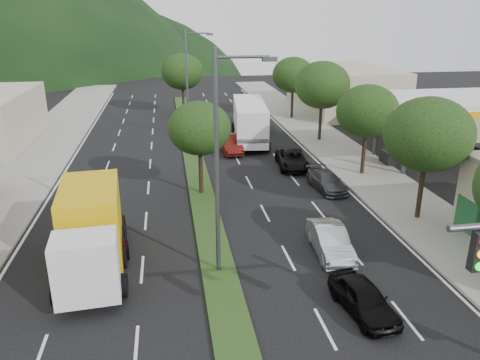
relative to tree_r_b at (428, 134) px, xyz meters
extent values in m
cube|color=gray|center=(0.50, 13.00, -4.96)|extent=(5.00, 90.00, 0.15)
cube|color=gray|center=(-25.00, 13.00, -4.96)|extent=(6.00, 90.00, 0.15)
cube|color=#1F3413|center=(-12.00, 16.00, -4.98)|extent=(1.60, 56.00, 0.12)
cube|color=black|center=(-6.60, -13.65, 0.66)|extent=(0.35, 0.25, 1.05)
cube|color=silver|center=(7.00, 10.00, -0.04)|extent=(12.00, 8.00, 0.50)
cube|color=#EEA20C|center=(7.00, 10.00, -0.39)|extent=(12.20, 8.20, 0.50)
cylinder|color=#47494C|center=(3.00, 7.50, -2.74)|extent=(0.36, 0.36, 4.60)
cylinder|color=#47494C|center=(3.00, 12.50, -2.74)|extent=(0.36, 0.36, 4.60)
cylinder|color=#47494C|center=(11.00, 12.50, -2.74)|extent=(0.36, 0.36, 4.60)
cube|color=black|center=(3.00, 10.00, -4.49)|extent=(0.80, 1.60, 1.10)
cube|color=#B8B392|center=(7.50, 32.00, -2.44)|extent=(10.00, 16.00, 5.20)
cylinder|color=black|center=(0.00, 0.00, -2.98)|extent=(0.28, 0.28, 3.81)
ellipsoid|color=black|center=(0.00, 0.00, 0.01)|extent=(4.80, 4.80, 4.08)
cylinder|color=black|center=(0.00, 8.00, -3.09)|extent=(0.28, 0.28, 3.58)
ellipsoid|color=black|center=(0.00, 8.00, -0.28)|extent=(4.40, 4.40, 3.74)
cylinder|color=black|center=(0.00, 18.00, -2.93)|extent=(0.28, 0.28, 3.92)
ellipsoid|color=black|center=(0.00, 18.00, 0.15)|extent=(5.00, 5.00, 4.25)
cylinder|color=black|center=(0.00, 28.00, -3.04)|extent=(0.28, 0.28, 3.70)
ellipsoid|color=black|center=(0.00, 28.00, -0.13)|extent=(4.60, 4.60, 3.91)
cylinder|color=black|center=(-12.00, 6.00, -3.24)|extent=(0.28, 0.28, 3.36)
ellipsoid|color=black|center=(-12.00, 6.00, -0.60)|extent=(4.00, 4.00, 3.40)
cylinder|color=black|center=(-12.00, 32.00, -3.01)|extent=(0.28, 0.28, 3.81)
ellipsoid|color=black|center=(-12.00, 32.00, -0.02)|extent=(4.80, 4.80, 4.08)
cylinder|color=#47494C|center=(-12.00, -4.00, -0.04)|extent=(0.20, 0.20, 10.00)
cylinder|color=#47494C|center=(-10.90, -4.00, 4.56)|extent=(2.20, 0.12, 0.12)
cube|color=#47494C|center=(-9.80, -4.00, 4.46)|extent=(0.60, 0.25, 0.18)
cylinder|color=#47494C|center=(-12.00, 21.00, -0.04)|extent=(0.20, 0.20, 10.00)
cylinder|color=#47494C|center=(-10.90, 21.00, 4.56)|extent=(2.20, 0.12, 0.12)
cube|color=#47494C|center=(-9.80, 21.00, 4.46)|extent=(0.60, 0.25, 0.18)
imported|color=silver|center=(-6.38, -3.15, -4.34)|extent=(1.72, 4.33, 1.40)
imported|color=black|center=(-17.51, -0.54, -4.33)|extent=(2.94, 5.34, 1.42)
imported|color=black|center=(-6.70, -8.00, -4.39)|extent=(2.02, 3.96, 1.29)
imported|color=#424246|center=(-3.57, 5.57, -4.44)|extent=(2.06, 4.25, 1.19)
imported|color=#56120E|center=(-8.78, 15.57, -4.29)|extent=(1.81, 4.59, 1.49)
imported|color=black|center=(-4.62, 10.57, -4.38)|extent=(2.62, 4.89, 1.31)
imported|color=#55555A|center=(-9.95, 21.36, -4.33)|extent=(2.05, 4.27, 1.41)
cube|color=silver|center=(-17.43, -5.95, -3.22)|extent=(2.62, 2.02, 2.61)
cube|color=gold|center=(-17.77, -1.76, -3.10)|extent=(3.00, 4.97, 3.52)
cube|color=black|center=(-17.70, -2.66, -4.53)|extent=(2.81, 6.76, 0.34)
cylinder|color=black|center=(-16.16, -5.36, -4.53)|extent=(0.42, 1.05, 1.02)
cylinder|color=black|center=(-18.77, -5.58, -4.53)|extent=(0.42, 1.05, 1.02)
cylinder|color=black|center=(-16.37, -2.89, -4.53)|extent=(0.42, 1.05, 1.02)
cylinder|color=black|center=(-18.97, -3.11, -4.53)|extent=(0.42, 1.05, 1.02)
cylinder|color=black|center=(-16.55, -0.65, -4.53)|extent=(0.42, 1.05, 1.02)
cylinder|color=black|center=(-19.16, -0.87, -4.53)|extent=(0.42, 1.05, 1.02)
cube|color=white|center=(-6.50, 18.78, -2.97)|extent=(3.68, 9.76, 3.17)
cube|color=slate|center=(-6.50, 18.78, -3.77)|extent=(3.74, 9.76, 0.37)
cylinder|color=black|center=(-7.39, 22.71, -4.56)|extent=(0.47, 0.99, 0.95)
cylinder|color=black|center=(-4.76, 22.42, -4.56)|extent=(0.47, 0.99, 0.95)
cylinder|color=black|center=(-7.52, 21.57, -4.56)|extent=(0.47, 0.99, 0.95)
cylinder|color=black|center=(-4.89, 21.28, -4.56)|extent=(0.47, 0.99, 0.95)
cylinder|color=black|center=(-8.19, 15.52, -4.56)|extent=(0.47, 0.99, 0.95)
cylinder|color=black|center=(-5.56, 15.22, -4.56)|extent=(0.47, 0.99, 0.95)
camera|label=1|loc=(-13.98, -22.84, 6.16)|focal=35.00mm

